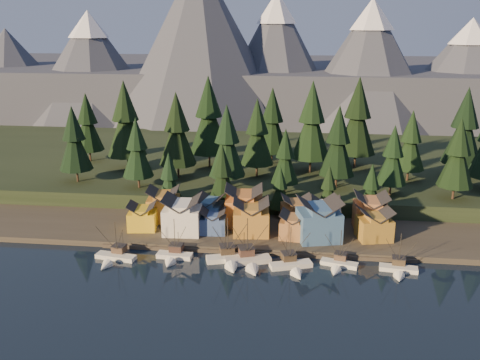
# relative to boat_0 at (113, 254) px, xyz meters

# --- Properties ---
(ground) EXTENTS (500.00, 500.00, 0.00)m
(ground) POSITION_rel_boat_0_xyz_m (34.47, -7.38, -1.93)
(ground) COLOR black
(ground) RESTS_ON ground
(shore_strip) EXTENTS (400.00, 50.00, 1.50)m
(shore_strip) POSITION_rel_boat_0_xyz_m (34.47, 32.62, -1.18)
(shore_strip) COLOR #352F26
(shore_strip) RESTS_ON ground
(hillside) EXTENTS (420.00, 100.00, 6.00)m
(hillside) POSITION_rel_boat_0_xyz_m (34.47, 82.62, 1.07)
(hillside) COLOR black
(hillside) RESTS_ON ground
(dock) EXTENTS (80.00, 4.00, 1.00)m
(dock) POSITION_rel_boat_0_xyz_m (34.47, 9.12, -1.43)
(dock) COLOR #4D4337
(dock) RESTS_ON ground
(mountain_ridge) EXTENTS (560.00, 190.00, 90.00)m
(mountain_ridge) POSITION_rel_boat_0_xyz_m (30.27, 206.21, 24.12)
(mountain_ridge) COLOR #4D5164
(mountain_ridge) RESTS_ON ground
(boat_0) EXTENTS (10.76, 11.44, 10.80)m
(boat_0) POSITION_rel_boat_0_xyz_m (0.00, 0.00, 0.00)
(boat_0) COLOR silver
(boat_0) RESTS_ON ground
(boat_1) EXTENTS (9.25, 9.97, 11.25)m
(boat_1) POSITION_rel_boat_0_xyz_m (14.52, 2.55, 0.28)
(boat_1) COLOR silver
(boat_1) RESTS_ON ground
(boat_2) EXTENTS (11.57, 12.03, 12.28)m
(boat_2) POSITION_rel_boat_0_xyz_m (28.55, 2.20, 0.34)
(boat_2) COLOR silver
(boat_2) RESTS_ON ground
(boat_3) EXTENTS (11.96, 12.44, 12.74)m
(boat_3) POSITION_rel_boat_0_xyz_m (33.57, 1.54, 0.43)
(boat_3) COLOR beige
(boat_3) RESTS_ON ground
(boat_4) EXTENTS (10.87, 11.27, 11.31)m
(boat_4) POSITION_rel_boat_0_xyz_m (44.04, 0.46, 0.14)
(boat_4) COLOR silver
(boat_4) RESTS_ON ground
(boat_5) EXTENTS (9.52, 9.96, 9.99)m
(boat_5) POSITION_rel_boat_0_xyz_m (55.01, 2.80, -0.09)
(boat_5) COLOR white
(boat_5) RESTS_ON ground
(boat_6) EXTENTS (9.34, 9.98, 10.39)m
(boat_6) POSITION_rel_boat_0_xyz_m (68.98, 1.63, 0.02)
(boat_6) COLOR silver
(boat_6) RESTS_ON ground
(house_front_0) EXTENTS (8.25, 7.89, 7.47)m
(house_front_0) POSITION_rel_boat_0_xyz_m (2.32, 17.58, 3.49)
(house_front_0) COLOR gold
(house_front_0) RESTS_ON shore_strip
(house_front_1) EXTENTS (10.31, 9.93, 10.26)m
(house_front_1) POSITION_rel_boat_0_xyz_m (13.85, 16.57, 4.96)
(house_front_1) COLOR silver
(house_front_1) RESTS_ON shore_strip
(house_front_2) EXTENTS (7.18, 7.23, 6.66)m
(house_front_2) POSITION_rel_boat_0_xyz_m (22.11, 17.62, 3.07)
(house_front_2) COLOR #3A548A
(house_front_2) RESTS_ON shore_strip
(house_front_3) EXTENTS (10.33, 9.93, 9.66)m
(house_front_3) POSITION_rel_boat_0_xyz_m (32.41, 17.91, 4.65)
(house_front_3) COLOR #A9752B
(house_front_3) RESTS_ON shore_strip
(house_front_4) EXTENTS (7.61, 8.10, 7.06)m
(house_front_4) POSITION_rel_boat_0_xyz_m (43.85, 16.57, 3.28)
(house_front_4) COLOR #9A6636
(house_front_4) RESTS_ON shore_strip
(house_front_5) EXTENTS (12.67, 11.96, 11.19)m
(house_front_5) POSITION_rel_boat_0_xyz_m (50.44, 15.99, 5.45)
(house_front_5) COLOR #395E88
(house_front_5) RESTS_ON shore_strip
(house_front_6) EXTENTS (9.90, 9.55, 8.38)m
(house_front_6) POSITION_rel_boat_0_xyz_m (65.00, 18.04, 3.97)
(house_front_6) COLOR olive
(house_front_6) RESTS_ON shore_strip
(house_back_0) EXTENTS (9.69, 9.38, 9.60)m
(house_back_0) POSITION_rel_boat_0_xyz_m (6.40, 25.13, 4.61)
(house_back_0) COLOR #A26F29
(house_back_0) RESTS_ON shore_strip
(house_back_1) EXTENTS (8.85, 8.92, 8.51)m
(house_back_1) POSITION_rel_boat_0_xyz_m (20.13, 23.66, 4.04)
(house_back_1) COLOR #33567A
(house_back_1) RESTS_ON shore_strip
(house_back_2) EXTENTS (11.12, 10.35, 10.98)m
(house_back_2) POSITION_rel_boat_0_xyz_m (29.72, 24.62, 5.34)
(house_back_2) COLOR #BA6C2F
(house_back_2) RESTS_ON shore_strip
(house_back_3) EXTENTS (9.49, 8.75, 8.45)m
(house_back_3) POSITION_rel_boat_0_xyz_m (44.50, 25.66, 4.01)
(house_back_3) COLOR olive
(house_back_3) RESTS_ON shore_strip
(house_back_4) EXTENTS (8.12, 7.80, 8.76)m
(house_back_4) POSITION_rel_boat_0_xyz_m (52.44, 23.98, 4.17)
(house_back_4) COLOR silver
(house_back_4) RESTS_ON shore_strip
(house_back_5) EXTENTS (9.26, 9.37, 10.04)m
(house_back_5) POSITION_rel_boat_0_xyz_m (64.82, 25.25, 4.84)
(house_back_5) COLOR #B06E3E
(house_back_5) RESTS_ON shore_strip
(tree_hill_0) EXTENTS (10.79, 10.79, 25.13)m
(tree_hill_0) POSITION_rel_boat_0_xyz_m (-27.53, 44.62, 17.81)
(tree_hill_0) COLOR #332319
(tree_hill_0) RESTS_ON hillside
(tree_hill_1) EXTENTS (13.54, 13.54, 31.54)m
(tree_hill_1) POSITION_rel_boat_0_xyz_m (-15.53, 60.62, 21.31)
(tree_hill_1) COLOR #332319
(tree_hill_1) RESTS_ON hillside
(tree_hill_2) EXTENTS (9.68, 9.68, 22.56)m
(tree_hill_2) POSITION_rel_boat_0_xyz_m (-5.53, 40.62, 16.40)
(tree_hill_2) COLOR #332319
(tree_hill_2) RESTS_ON hillside
(tree_hill_3) EXTENTS (12.44, 12.44, 28.97)m
(tree_hill_3) POSITION_rel_boat_0_xyz_m (4.47, 52.62, 19.91)
(tree_hill_3) COLOR #332319
(tree_hill_3) RESTS_ON hillside
(tree_hill_4) EXTENTS (14.05, 14.05, 32.74)m
(tree_hill_4) POSITION_rel_boat_0_xyz_m (12.47, 67.62, 21.97)
(tree_hill_4) COLOR #332319
(tree_hill_4) RESTS_ON hillside
(tree_hill_5) EXTENTS (11.50, 11.50, 26.79)m
(tree_hill_5) POSITION_rel_boat_0_xyz_m (22.47, 42.62, 18.71)
(tree_hill_5) COLOR #332319
(tree_hill_5) RESTS_ON hillside
(tree_hill_6) EXTENTS (11.41, 11.41, 26.58)m
(tree_hill_6) POSITION_rel_boat_0_xyz_m (30.47, 57.62, 18.60)
(tree_hill_6) COLOR #332319
(tree_hill_6) RESTS_ON hillside
(tree_hill_7) EXTENTS (8.65, 8.65, 20.14)m
(tree_hill_7) POSITION_rel_boat_0_xyz_m (40.47, 40.62, 15.07)
(tree_hill_7) COLOR #332319
(tree_hill_7) RESTS_ON hillside
(tree_hill_8) EXTENTS (13.65, 13.65, 31.81)m
(tree_hill_8) POSITION_rel_boat_0_xyz_m (48.47, 64.62, 21.46)
(tree_hill_8) COLOR #332319
(tree_hill_8) RESTS_ON hillside
(tree_hill_9) EXTENTS (11.31, 11.31, 26.34)m
(tree_hill_9) POSITION_rel_boat_0_xyz_m (56.47, 47.62, 18.47)
(tree_hill_9) COLOR #332319
(tree_hill_9) RESTS_ON hillside
(tree_hill_10) EXTENTS (13.95, 13.95, 32.50)m
(tree_hill_10) POSITION_rel_boat_0_xyz_m (64.47, 72.62, 21.84)
(tree_hill_10) COLOR #332319
(tree_hill_10) RESTS_ON hillside
(tree_hill_11) EXTENTS (9.28, 9.28, 21.62)m
(tree_hill_11) POSITION_rel_boat_0_xyz_m (72.47, 42.62, 15.88)
(tree_hill_11) COLOR #332319
(tree_hill_11) RESTS_ON hillside
(tree_hill_12) EXTENTS (10.08, 10.08, 23.48)m
(tree_hill_12) POSITION_rel_boat_0_xyz_m (80.47, 58.62, 16.91)
(tree_hill_12) COLOR #332319
(tree_hill_12) RESTS_ON hillside
(tree_hill_13) EXTENTS (10.49, 10.49, 24.43)m
(tree_hill_13) POSITION_rel_boat_0_xyz_m (90.47, 40.62, 17.42)
(tree_hill_13) COLOR #332319
(tree_hill_13) RESTS_ON hillside
(tree_hill_14) EXTENTS (13.06, 13.06, 30.42)m
(tree_hill_14) POSITION_rel_boat_0_xyz_m (98.47, 64.62, 20.70)
(tree_hill_14) COLOR #332319
(tree_hill_14) RESTS_ON hillside
(tree_hill_15) EXTENTS (12.07, 12.07, 28.11)m
(tree_hill_15) POSITION_rel_boat_0_xyz_m (34.47, 74.62, 19.44)
(tree_hill_15) COLOR #332319
(tree_hill_15) RESTS_ON hillside
(tree_hill_16) EXTENTS (11.01, 11.01, 25.64)m
(tree_hill_16) POSITION_rel_boat_0_xyz_m (-33.53, 70.62, 18.08)
(tree_hill_16) COLOR #332319
(tree_hill_16) RESTS_ON hillside
(tree_shore_0) EXTENTS (7.89, 7.89, 18.38)m
(tree_shore_0) POSITION_rel_boat_0_xyz_m (6.47, 32.62, 9.61)
(tree_shore_0) COLOR #332319
(tree_shore_0) RESTS_ON shore_strip
(tree_shore_1) EXTENTS (9.11, 9.11, 21.21)m
(tree_shore_1) POSITION_rel_boat_0_xyz_m (22.47, 32.62, 11.16)
(tree_shore_1) COLOR #332319
(tree_shore_1) RESTS_ON shore_strip
(tree_shore_2) EXTENTS (6.48, 6.48, 15.09)m
(tree_shore_2) POSITION_rel_boat_0_xyz_m (39.47, 32.62, 7.81)
(tree_shore_2) COLOR #332319
(tree_shore_2) RESTS_ON shore_strip
(tree_shore_3) EXTENTS (6.83, 6.83, 15.92)m
(tree_shore_3) POSITION_rel_boat_0_xyz_m (53.47, 32.62, 8.26)
(tree_shore_3) COLOR #332319
(tree_shore_3) RESTS_ON shore_strip
(tree_shore_4) EXTENTS (7.20, 7.20, 16.77)m
(tree_shore_4) POSITION_rel_boat_0_xyz_m (65.47, 32.62, 8.73)
(tree_shore_4) COLOR #332319
(tree_shore_4) RESTS_ON shore_strip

